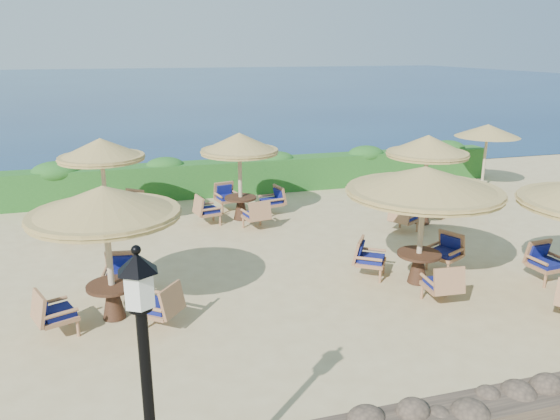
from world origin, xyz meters
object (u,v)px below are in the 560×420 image
Objects in this scene: cafe_set_0 at (106,224)px; cafe_set_4 at (240,166)px; cafe_set_3 at (102,164)px; cafe_set_5 at (427,160)px; extra_parasol at (488,131)px; cafe_set_1 at (424,196)px.

cafe_set_0 and cafe_set_4 have the same top height.
cafe_set_3 is at bearing 178.25° from cafe_set_4.
extra_parasol is at bearing 35.38° from cafe_set_5.
cafe_set_4 and cafe_set_5 have the same top height.
cafe_set_4 is at bearing 159.37° from cafe_set_5.
extra_parasol is 13.27m from cafe_set_3.
extra_parasol is 5.20m from cafe_set_5.
cafe_set_4 is at bearing -1.75° from cafe_set_3.
cafe_set_3 and cafe_set_4 have the same top height.
cafe_set_0 and cafe_set_5 have the same top height.
extra_parasol is 0.72× the size of cafe_set_1.
cafe_set_0 is 6.51m from cafe_set_1.
cafe_set_4 is 5.46m from cafe_set_5.
cafe_set_1 is 1.17× the size of cafe_set_4.
cafe_set_4 is (3.72, 5.51, -0.24)m from cafe_set_0.
cafe_set_3 is (-0.17, 5.63, 0.01)m from cafe_set_0.
cafe_set_0 is 9.52m from cafe_set_5.
extra_parasol is 9.41m from cafe_set_4.
cafe_set_5 is at bearing 22.17° from cafe_set_0.
cafe_set_5 reaches higher than extra_parasol.
cafe_set_4 is (-2.79, 5.68, -0.34)m from cafe_set_1.
cafe_set_0 is 6.65m from cafe_set_4.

